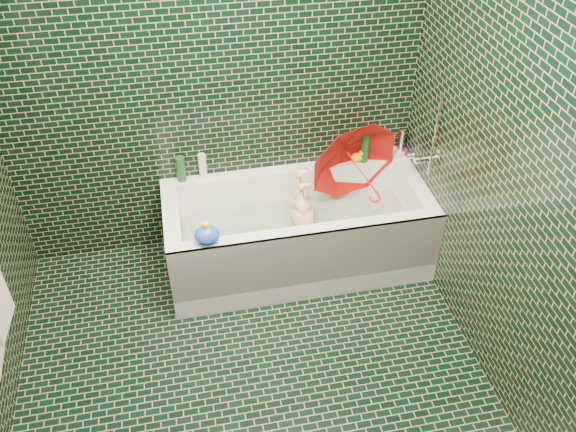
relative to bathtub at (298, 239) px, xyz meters
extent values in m
plane|color=black|center=(-0.45, -1.01, -0.21)|extent=(2.80, 2.80, 0.00)
plane|color=black|center=(-0.45, 0.39, 1.04)|extent=(2.80, 0.00, 2.80)
plane|color=black|center=(0.85, -1.01, 1.04)|extent=(0.00, 2.80, 2.80)
cube|color=white|center=(0.00, 0.02, -0.14)|extent=(1.70, 0.75, 0.15)
cube|color=white|center=(0.00, 0.34, 0.14)|extent=(1.70, 0.10, 0.40)
cube|color=white|center=(0.00, -0.31, 0.14)|extent=(1.70, 0.10, 0.40)
cube|color=white|center=(0.80, 0.02, 0.14)|extent=(0.10, 0.55, 0.40)
cube|color=white|center=(-0.80, 0.02, 0.14)|extent=(0.10, 0.55, 0.40)
cube|color=white|center=(0.00, -0.35, 0.06)|extent=(1.70, 0.02, 0.55)
cube|color=#4DCF29|center=(0.00, 0.02, -0.06)|extent=(1.35, 0.47, 0.01)
cube|color=silver|center=(0.00, 0.02, 0.09)|extent=(1.48, 0.53, 0.00)
cylinder|color=silver|center=(0.83, 0.02, 0.52)|extent=(0.14, 0.05, 0.05)
cylinder|color=silver|center=(0.75, 0.08, 0.52)|extent=(0.05, 0.04, 0.04)
cylinder|color=silver|center=(0.82, -0.08, 0.74)|extent=(0.01, 0.01, 0.55)
imported|color=beige|center=(0.05, -0.01, 0.10)|extent=(0.87, 0.45, 0.25)
imported|color=red|center=(0.44, 0.10, 0.41)|extent=(0.77, 0.81, 0.70)
imported|color=white|center=(0.80, 0.31, 0.34)|extent=(0.14, 0.14, 0.28)
imported|color=#5A1E72|center=(0.80, 0.33, 0.34)|extent=(0.12, 0.12, 0.20)
imported|color=#14481E|center=(0.62, 0.35, 0.34)|extent=(0.15, 0.15, 0.15)
cylinder|color=#14481E|center=(0.53, 0.33, 0.45)|extent=(0.06, 0.06, 0.22)
cylinder|color=silver|center=(0.80, 0.35, 0.44)|extent=(0.05, 0.05, 0.20)
cylinder|color=#14481E|center=(-0.70, 0.36, 0.43)|extent=(0.07, 0.07, 0.18)
cylinder|color=white|center=(-0.56, 0.36, 0.43)|extent=(0.07, 0.07, 0.18)
ellipsoid|color=yellow|center=(0.48, 0.33, 0.37)|extent=(0.09, 0.08, 0.06)
sphere|color=yellow|center=(0.52, 0.33, 0.41)|extent=(0.04, 0.04, 0.04)
cone|color=orange|center=(0.54, 0.32, 0.41)|extent=(0.02, 0.02, 0.02)
ellipsoid|color=blue|center=(-0.60, -0.30, 0.40)|extent=(0.19, 0.17, 0.12)
cylinder|color=yellow|center=(-0.60, -0.30, 0.47)|extent=(0.04, 0.04, 0.04)
camera|label=1|loc=(-0.68, -2.97, 2.69)|focal=38.00mm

